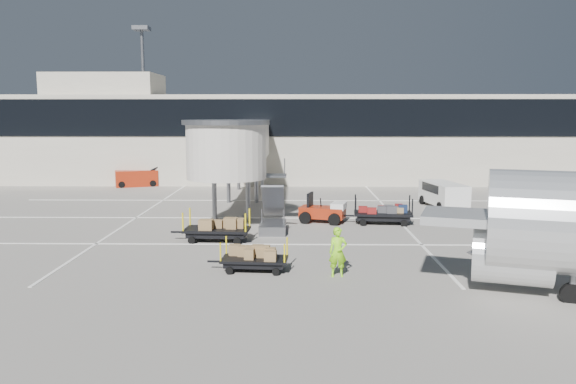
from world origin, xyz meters
The scene contains 11 objects.
ground centered at (0.00, 0.00, 0.00)m, with size 140.00×140.00×0.00m, color #9B958B.
lane_markings centered at (-0.67, 9.33, 0.01)m, with size 40.00×30.00×0.02m.
terminal centered at (-0.35, 29.94, 4.11)m, with size 64.00×12.11×15.20m.
jet_bridge centered at (-3.97, 12.26, 4.28)m, with size 5.70×20.40×6.03m.
baggage_tug centered at (1.48, 7.68, 0.63)m, with size 2.89×2.28×1.73m.
suitcase_cart centered at (4.86, 7.26, 0.59)m, with size 4.15×1.95×1.60m.
box_cart_near centered at (-1.67, -2.64, 0.52)m, with size 3.33×1.51×1.29m.
box_cart_far centered at (-4.12, 2.71, 0.58)m, with size 4.02×1.79×1.56m.
ground_worker centered at (1.50, -3.40, 0.99)m, with size 0.72×0.47×1.98m, color #86E418.
minivan centered at (9.90, 13.23, 1.01)m, with size 2.55×4.70×1.69m.
belt_loader centered at (-14.19, 24.01, 0.71)m, with size 4.09×2.66×1.85m.
Camera 1 is at (-0.15, -24.90, 6.39)m, focal length 35.00 mm.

